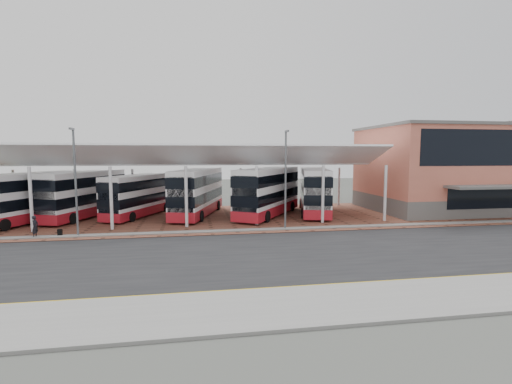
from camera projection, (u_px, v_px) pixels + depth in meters
ground at (279, 250)px, 23.97m from camera, size 140.00×140.00×0.00m
road at (282, 254)px, 22.98m from camera, size 120.00×14.00×0.02m
forecourt at (269, 216)px, 37.05m from camera, size 72.00×16.00×0.06m
sidewalk at (329, 304)px, 15.13m from camera, size 120.00×4.00×0.14m
north_kerb at (261, 230)px, 30.04m from camera, size 120.00×0.80×0.14m
yellow_line_near at (313, 288)px, 17.10m from camera, size 120.00×0.12×0.01m
yellow_line_far at (311, 285)px, 17.39m from camera, size 120.00×0.12×0.01m
canopy at (187, 158)px, 36.06m from camera, size 37.00×11.63×7.07m
terminal at (453, 168)px, 40.98m from camera, size 18.40×14.40×9.25m
lamp_west at (75, 179)px, 27.36m from camera, size 0.16×0.90×8.07m
lamp_east at (286, 177)px, 30.02m from camera, size 0.16×0.90×8.07m
bus_0 at (27, 198)px, 32.98m from camera, size 6.80×10.91×4.48m
bus_1 at (84, 195)px, 36.00m from camera, size 6.06×11.08×4.48m
bus_2 at (140, 195)px, 36.81m from camera, size 6.15×10.06×4.11m
bus_3 at (198, 192)px, 37.22m from camera, size 5.63×11.54×4.64m
bus_4 at (268, 192)px, 37.06m from camera, size 8.47×11.12×4.75m
bus_5 at (314, 191)px, 38.67m from camera, size 5.37×11.52×4.63m
pedestrian at (35, 227)px, 27.22m from camera, size 0.47×0.65×1.63m
suitcase at (60, 233)px, 27.72m from camera, size 0.31×0.22×0.53m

